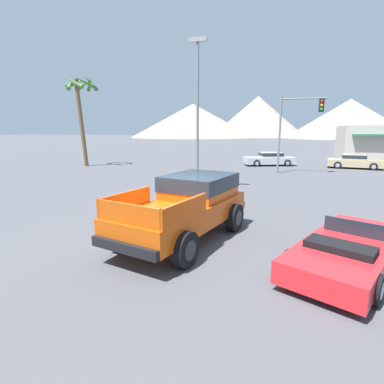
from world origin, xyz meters
TOP-DOWN VIEW (x-y plane):
  - ground_plane at (0.00, 0.00)m, footprint 320.00×320.00m
  - orange_pickup_truck at (0.29, 0.71)m, footprint 3.28×5.56m
  - red_convertible_car at (4.61, -0.29)m, footprint 3.55×4.88m
  - parked_car_silver at (2.16, 20.84)m, footprint 4.85×3.12m
  - parked_car_tan at (9.23, 20.74)m, footprint 4.51×2.44m
  - traffic_light_main at (4.09, 15.98)m, footprint 3.22×0.38m
  - street_lamp_post at (-1.23, 7.47)m, footprint 0.90×0.24m
  - palm_tree_tall at (-14.00, 15.72)m, footprint 2.74×2.63m
  - distant_mountain_range at (-6.12, 123.34)m, footprint 109.87×62.94m

SIDE VIEW (x-z plane):
  - ground_plane at x=0.00m, z-range 0.00..0.00m
  - red_convertible_car at x=4.61m, z-range -0.10..0.94m
  - parked_car_tan at x=9.23m, z-range 0.01..1.20m
  - parked_car_silver at x=2.16m, z-range 0.01..1.23m
  - orange_pickup_truck at x=0.29m, z-range 0.14..2.01m
  - traffic_light_main at x=4.09m, z-range 1.10..6.82m
  - street_lamp_post at x=-1.23m, z-range 0.77..8.46m
  - palm_tree_tall at x=-14.00m, z-range 1.99..9.86m
  - distant_mountain_range at x=-6.12m, z-range -1.29..16.60m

